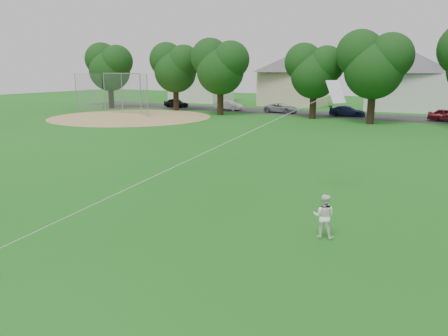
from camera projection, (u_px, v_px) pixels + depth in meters
The scene contains 9 objects.
ground at pixel (161, 254), 12.82m from camera, with size 160.00×160.00×0.00m, color #165814.
street at pixel (395, 118), 48.35m from camera, with size 90.00×7.00×0.01m, color #2D2D30.
dirt_infield at pixel (131, 117), 49.11m from camera, with size 18.00×18.00×0.02m, color #9E7F51.
older_boy at pixel (324, 216), 13.90m from camera, with size 0.70×0.54×1.44m, color white.
kite at pixel (199, 155), 14.23m from camera, with size 3.11×6.67×13.86m.
baseball_backstop at pixel (119, 94), 52.71m from camera, with size 10.93×2.28×4.78m.
tree_row at pixel (436, 58), 39.76m from camera, with size 80.76×8.70×11.44m.
parked_cars at pixel (441, 115), 45.16m from camera, with size 70.20×2.18×1.28m.
house_row at pixel (415, 72), 55.51m from camera, with size 76.81×14.22×10.59m.
Camera 1 is at (7.54, -9.44, 5.30)m, focal length 35.00 mm.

